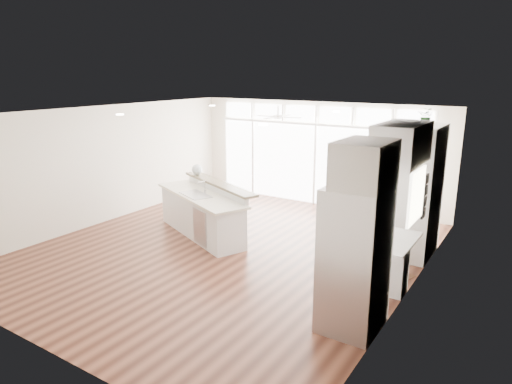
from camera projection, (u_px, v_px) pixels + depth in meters
The scene contains 24 objects.
floor at pixel (228, 250), 9.09m from camera, with size 7.00×8.00×0.02m, color #3F1D13.
ceiling at pixel (226, 113), 8.40m from camera, with size 7.00×8.00×0.02m, color white.
wall_back at pixel (317, 154), 11.99m from camera, with size 7.00×0.04×2.70m, color #EEE5CE.
wall_front at pixel (30, 250), 5.49m from camera, with size 7.00×0.04×2.70m, color #EEE5CE.
wall_left at pixel (105, 164), 10.57m from camera, with size 0.04×8.00×2.70m, color #EEE5CE.
wall_right at pixel (413, 213), 6.91m from camera, with size 0.04×8.00×2.70m, color #EEE5CE.
glass_wall at pixel (315, 165), 12.02m from camera, with size 5.80×0.06×2.08m, color white.
transom_row at pixel (317, 114), 11.68m from camera, with size 5.90×0.06×0.40m, color white.
desk_window at pixel (416, 196), 7.12m from camera, with size 0.04×0.85×0.85m, color white.
ceiling_fan at pixel (278, 113), 10.99m from camera, with size 1.16×1.16×0.32m, color white.
recessed_lights at pixel (232, 113), 8.57m from camera, with size 3.40×3.00×0.02m, color white.
oven_cabinet at pixel (419, 192), 8.57m from camera, with size 0.64×1.20×2.50m, color white.
desk_nook at pixel (390, 261), 7.59m from camera, with size 0.72×1.30×0.76m, color white.
upper_cabinets at pixel (402, 144), 7.07m from camera, with size 0.64×1.30×0.64m, color white.
refrigerator at pixel (355, 259), 6.11m from camera, with size 0.76×0.90×2.00m, color #A9AAAE.
fridge_cabinet at pixel (365, 164), 5.74m from camera, with size 0.64×0.90×0.60m, color white.
framed_photos at pixel (425, 196), 7.67m from camera, with size 0.06×0.22×0.80m, color black.
kitchen_island at pixel (201, 210), 9.78m from camera, with size 2.79×1.05×1.11m, color white.
rug at pixel (383, 273), 8.01m from camera, with size 0.90×0.65×0.01m, color #331B10.
office_chair at pixel (369, 244), 7.99m from camera, with size 0.53×0.49×1.02m, color black.
fishbowl at pixel (197, 170), 10.59m from camera, with size 0.25×0.25×0.25m, color silver.
monitor at pixel (388, 226), 7.49m from camera, with size 0.08×0.50×0.42m, color black.
keyboard at pixel (377, 236), 7.63m from camera, with size 0.13×0.34×0.02m, color silver.
potted_plant at pixel (426, 118), 8.22m from camera, with size 0.28×0.31×0.24m, color #275826.
Camera 1 is at (5.07, -6.84, 3.42)m, focal length 32.00 mm.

